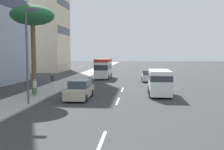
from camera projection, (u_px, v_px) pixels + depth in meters
The scene contains 13 objects.
ground_plane at pixel (126, 81), 37.22m from camera, with size 198.00×198.00×0.00m, color #38383A.
sidewalk_right at pixel (71, 80), 38.00m from camera, with size 162.00×3.43×0.15m, color #B2ADA3.
lane_stripe_near at pixel (101, 142), 11.65m from camera, with size 3.20×0.16×0.01m, color silver.
lane_stripe_mid at pixel (118, 101), 21.73m from camera, with size 3.20×0.16×0.01m, color silver.
lane_stripe_far at pixel (122, 90), 28.65m from camera, with size 3.20×0.16×0.01m, color silver.
car_lead at pixel (80, 90), 22.95m from camera, with size 4.78×1.87×1.67m.
van_second at pixel (159, 81), 24.54m from camera, with size 4.72×2.09×2.44m.
car_third at pixel (148, 76), 37.23m from camera, with size 4.12×1.95×1.62m.
minibus_fourth at pixel (103, 68), 41.26m from camera, with size 6.30×2.26×3.16m.
pedestrian_mid_block at pixel (35, 87), 23.39m from camera, with size 0.37×0.39×1.55m.
pedestrian_by_tree at pixel (52, 80), 28.21m from camera, with size 0.39×0.36×1.70m.
palm_tree at pixel (33, 17), 24.16m from camera, with size 4.08×4.08×8.40m.
street_lamp at pixel (28, 46), 19.44m from camera, with size 0.24×0.97×7.35m.
Camera 1 is at (-5.54, -1.59, 4.03)m, focal length 41.05 mm.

